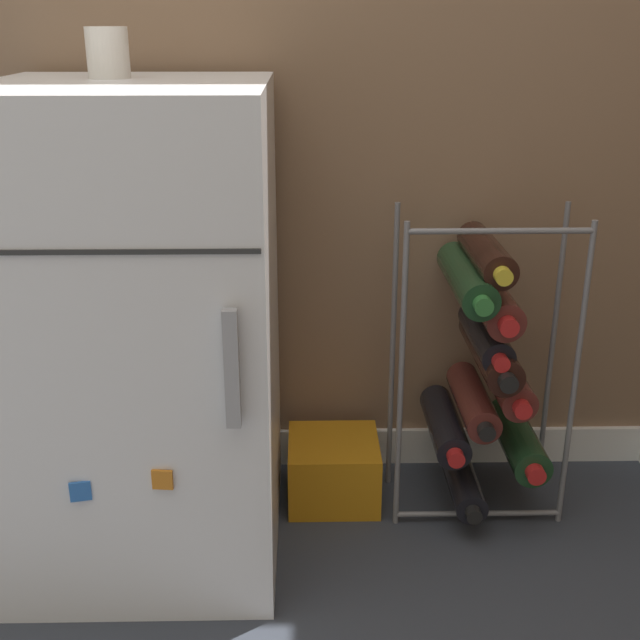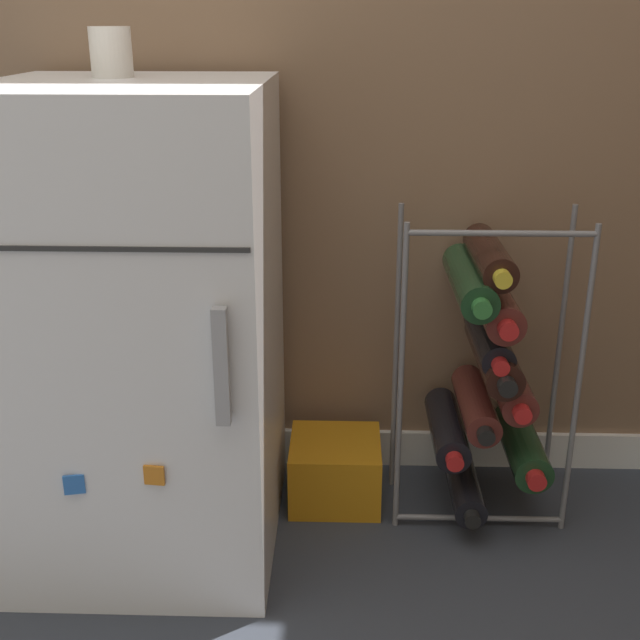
{
  "view_description": "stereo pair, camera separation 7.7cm",
  "coord_description": "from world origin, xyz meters",
  "px_view_note": "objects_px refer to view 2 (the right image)",
  "views": [
    {
      "loc": [
        0.07,
        -1.22,
        1.04
      ],
      "look_at": [
        0.1,
        0.3,
        0.47
      ],
      "focal_mm": 45.0,
      "sensor_mm": 36.0,
      "label": 1
    },
    {
      "loc": [
        0.14,
        -1.22,
        1.04
      ],
      "look_at": [
        0.1,
        0.3,
        0.47
      ],
      "focal_mm": 45.0,
      "sensor_mm": 36.0,
      "label": 2
    }
  ],
  "objects_px": {
    "wine_rack": "(486,369)",
    "fridge_top_cup": "(111,52)",
    "soda_box": "(335,470)",
    "mini_fridge": "(143,328)"
  },
  "relations": [
    {
      "from": "wine_rack",
      "to": "fridge_top_cup",
      "type": "relative_size",
      "value": 7.58
    },
    {
      "from": "wine_rack",
      "to": "fridge_top_cup",
      "type": "height_order",
      "value": "fridge_top_cup"
    },
    {
      "from": "soda_box",
      "to": "fridge_top_cup",
      "type": "xyz_separation_m",
      "value": [
        -0.42,
        -0.06,
        0.91
      ]
    },
    {
      "from": "mini_fridge",
      "to": "soda_box",
      "type": "bearing_deg",
      "value": 19.78
    },
    {
      "from": "wine_rack",
      "to": "soda_box",
      "type": "bearing_deg",
      "value": 175.71
    },
    {
      "from": "wine_rack",
      "to": "fridge_top_cup",
      "type": "bearing_deg",
      "value": -177.4
    },
    {
      "from": "mini_fridge",
      "to": "wine_rack",
      "type": "bearing_deg",
      "value": 9.12
    },
    {
      "from": "wine_rack",
      "to": "mini_fridge",
      "type": "bearing_deg",
      "value": -170.88
    },
    {
      "from": "mini_fridge",
      "to": "fridge_top_cup",
      "type": "distance_m",
      "value": 0.52
    },
    {
      "from": "mini_fridge",
      "to": "wine_rack",
      "type": "distance_m",
      "value": 0.72
    }
  ]
}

